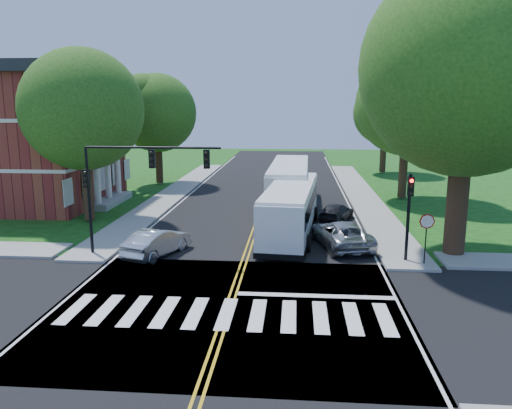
# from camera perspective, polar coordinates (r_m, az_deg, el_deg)

# --- Properties ---
(ground) EXTENTS (140.00, 140.00, 0.00)m
(ground) POSITION_cam_1_polar(r_m,az_deg,el_deg) (20.12, -3.20, -11.81)
(ground) COLOR #144110
(ground) RESTS_ON ground
(road) EXTENTS (14.00, 96.00, 0.01)m
(road) POSITION_cam_1_polar(r_m,az_deg,el_deg) (37.25, 0.57, -0.81)
(road) COLOR black
(road) RESTS_ON ground
(cross_road) EXTENTS (60.00, 12.00, 0.01)m
(cross_road) POSITION_cam_1_polar(r_m,az_deg,el_deg) (20.12, -3.20, -11.79)
(cross_road) COLOR black
(cross_road) RESTS_ON ground
(center_line) EXTENTS (0.36, 70.00, 0.01)m
(center_line) POSITION_cam_1_polar(r_m,az_deg,el_deg) (41.16, 0.97, 0.39)
(center_line) COLOR gold
(center_line) RESTS_ON road
(edge_line_w) EXTENTS (0.12, 70.00, 0.01)m
(edge_line_w) POSITION_cam_1_polar(r_m,az_deg,el_deg) (42.13, -8.30, 0.53)
(edge_line_w) COLOR silver
(edge_line_w) RESTS_ON road
(edge_line_e) EXTENTS (0.12, 70.00, 0.01)m
(edge_line_e) POSITION_cam_1_polar(r_m,az_deg,el_deg) (41.29, 10.43, 0.23)
(edge_line_e) COLOR silver
(edge_line_e) RESTS_ON road
(crosswalk) EXTENTS (12.60, 3.00, 0.01)m
(crosswalk) POSITION_cam_1_polar(r_m,az_deg,el_deg) (19.66, -3.40, -12.34)
(crosswalk) COLOR silver
(crosswalk) RESTS_ON road
(stop_bar) EXTENTS (6.60, 0.40, 0.01)m
(stop_bar) POSITION_cam_1_polar(r_m,az_deg,el_deg) (21.44, 6.86, -10.32)
(stop_bar) COLOR silver
(stop_bar) RESTS_ON road
(sidewalk_nw) EXTENTS (2.60, 40.00, 0.15)m
(sidewalk_nw) POSITION_cam_1_polar(r_m,az_deg,el_deg) (45.34, -9.31, 1.35)
(sidewalk_nw) COLOR gray
(sidewalk_nw) RESTS_ON ground
(sidewalk_ne) EXTENTS (2.60, 40.00, 0.15)m
(sidewalk_ne) POSITION_cam_1_polar(r_m,az_deg,el_deg) (44.38, 11.98, 1.03)
(sidewalk_ne) COLOR gray
(sidewalk_ne) RESTS_ON ground
(tree_ne_big) EXTENTS (10.80, 10.80, 14.91)m
(tree_ne_big) POSITION_cam_1_polar(r_m,az_deg,el_deg) (27.66, 23.08, 14.07)
(tree_ne_big) COLOR #371E16
(tree_ne_big) RESTS_ON ground
(tree_west_near) EXTENTS (8.00, 8.00, 11.40)m
(tree_west_near) POSITION_cam_1_polar(r_m,az_deg,el_deg) (35.24, -19.22, 10.19)
(tree_west_near) COLOR #371E16
(tree_west_near) RESTS_ON ground
(tree_west_far) EXTENTS (7.60, 7.60, 10.67)m
(tree_west_far) POSITION_cam_1_polar(r_m,az_deg,el_deg) (50.18, -11.23, 10.21)
(tree_west_far) COLOR #371E16
(tree_west_far) RESTS_ON ground
(tree_east_mid) EXTENTS (8.40, 8.40, 11.93)m
(tree_east_mid) POSITION_cam_1_polar(r_m,az_deg,el_deg) (43.22, 16.88, 10.90)
(tree_east_mid) COLOR #371E16
(tree_east_mid) RESTS_ON ground
(tree_east_far) EXTENTS (7.20, 7.20, 10.34)m
(tree_east_far) POSITION_cam_1_polar(r_m,az_deg,el_deg) (59.14, 14.54, 10.10)
(tree_east_far) COLOR #371E16
(tree_east_far) RESTS_ON ground
(signal_nw) EXTENTS (7.15, 0.46, 5.66)m
(signal_nw) POSITION_cam_1_polar(r_m,az_deg,el_deg) (26.37, -14.09, 3.37)
(signal_nw) COLOR black
(signal_nw) RESTS_ON ground
(signal_ne) EXTENTS (0.30, 0.46, 4.40)m
(signal_ne) POSITION_cam_1_polar(r_m,az_deg,el_deg) (25.85, 17.10, -0.14)
(signal_ne) COLOR black
(signal_ne) RESTS_ON ground
(stop_sign) EXTENTS (0.76, 0.08, 2.53)m
(stop_sign) POSITION_cam_1_polar(r_m,az_deg,el_deg) (25.80, 18.93, -2.41)
(stop_sign) COLOR black
(stop_sign) RESTS_ON ground
(bus_lead) EXTENTS (3.66, 12.05, 3.07)m
(bus_lead) POSITION_cam_1_polar(r_m,az_deg,el_deg) (30.64, 3.99, -0.43)
(bus_lead) COLOR white
(bus_lead) RESTS_ON road
(bus_follow) EXTENTS (3.42, 13.14, 3.38)m
(bus_follow) POSITION_cam_1_polar(r_m,az_deg,el_deg) (38.88, 3.82, 2.38)
(bus_follow) COLOR white
(bus_follow) RESTS_ON road
(hatchback) EXTENTS (2.97, 4.60, 1.43)m
(hatchback) POSITION_cam_1_polar(r_m,az_deg,el_deg) (26.99, -11.23, -4.25)
(hatchback) COLOR silver
(hatchback) RESTS_ON road
(suv) EXTENTS (3.60, 5.71, 1.47)m
(suv) POSITION_cam_1_polar(r_m,az_deg,el_deg) (28.42, 9.76, -3.35)
(suv) COLOR #AEB0B6
(suv) RESTS_ON road
(dark_sedan) EXTENTS (2.95, 4.35, 1.17)m
(dark_sedan) POSITION_cam_1_polar(r_m,az_deg,el_deg) (34.71, 9.14, -0.88)
(dark_sedan) COLOR black
(dark_sedan) RESTS_ON road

